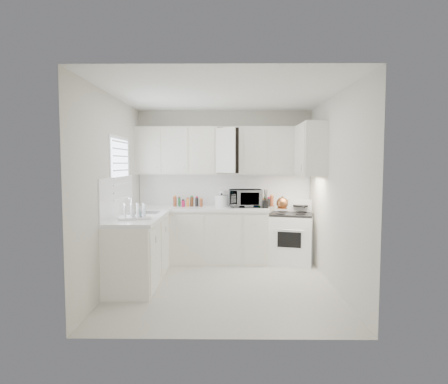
{
  "coord_description": "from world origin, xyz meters",
  "views": [
    {
      "loc": [
        0.06,
        -5.22,
        1.7
      ],
      "look_at": [
        0.0,
        0.7,
        1.25
      ],
      "focal_mm": 31.21,
      "sensor_mm": 36.0,
      "label": 1
    }
  ],
  "objects_px": {
    "microwave": "(245,196)",
    "dish_rack": "(134,210)",
    "stove": "(291,231)",
    "utensil_crock": "(266,199)",
    "tea_kettle": "(282,202)",
    "rice_cooker": "(222,200)"
  },
  "relations": [
    {
      "from": "tea_kettle",
      "to": "microwave",
      "type": "bearing_deg",
      "value": 143.88
    },
    {
      "from": "utensil_crock",
      "to": "dish_rack",
      "type": "bearing_deg",
      "value": -146.66
    },
    {
      "from": "tea_kettle",
      "to": "dish_rack",
      "type": "xyz_separation_m",
      "value": [
        -2.15,
        -1.22,
        0.01
      ]
    },
    {
      "from": "stove",
      "to": "utensil_crock",
      "type": "distance_m",
      "value": 0.74
    },
    {
      "from": "utensil_crock",
      "to": "microwave",
      "type": "bearing_deg",
      "value": 152.44
    },
    {
      "from": "stove",
      "to": "rice_cooker",
      "type": "relative_size",
      "value": 4.77
    },
    {
      "from": "stove",
      "to": "utensil_crock",
      "type": "bearing_deg",
      "value": -147.17
    },
    {
      "from": "microwave",
      "to": "utensil_crock",
      "type": "xyz_separation_m",
      "value": [
        0.33,
        -0.17,
        -0.02
      ]
    },
    {
      "from": "dish_rack",
      "to": "microwave",
      "type": "bearing_deg",
      "value": 23.05
    },
    {
      "from": "dish_rack",
      "to": "stove",
      "type": "bearing_deg",
      "value": 11.51
    },
    {
      "from": "microwave",
      "to": "rice_cooker",
      "type": "bearing_deg",
      "value": 166.54
    },
    {
      "from": "tea_kettle",
      "to": "utensil_crock",
      "type": "relative_size",
      "value": 0.75
    },
    {
      "from": "stove",
      "to": "tea_kettle",
      "type": "bearing_deg",
      "value": -123.05
    },
    {
      "from": "stove",
      "to": "dish_rack",
      "type": "bearing_deg",
      "value": -134.08
    },
    {
      "from": "stove",
      "to": "rice_cooker",
      "type": "xyz_separation_m",
      "value": [
        -1.18,
        0.1,
        0.52
      ]
    },
    {
      "from": "tea_kettle",
      "to": "rice_cooker",
      "type": "relative_size",
      "value": 1.05
    },
    {
      "from": "stove",
      "to": "microwave",
      "type": "relative_size",
      "value": 2.02
    },
    {
      "from": "rice_cooker",
      "to": "microwave",
      "type": "bearing_deg",
      "value": -30.37
    },
    {
      "from": "stove",
      "to": "dish_rack",
      "type": "height_order",
      "value": "dish_rack"
    },
    {
      "from": "microwave",
      "to": "dish_rack",
      "type": "height_order",
      "value": "microwave"
    },
    {
      "from": "tea_kettle",
      "to": "rice_cooker",
      "type": "distance_m",
      "value": 1.03
    },
    {
      "from": "rice_cooker",
      "to": "utensil_crock",
      "type": "xyz_separation_m",
      "value": [
        0.73,
        -0.24,
        0.05
      ]
    }
  ]
}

